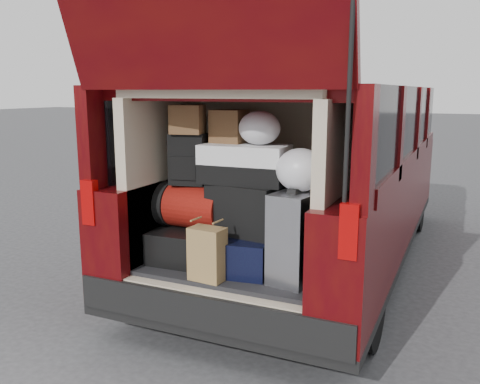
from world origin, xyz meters
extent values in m
plane|color=#363638|center=(0.00, 0.00, 0.00)|extent=(80.00, 80.00, 0.00)
cylinder|color=black|center=(-0.82, 0.40, 0.32)|extent=(0.24, 0.64, 0.64)
cylinder|color=black|center=(0.82, 0.40, 0.32)|extent=(0.24, 0.64, 0.64)
cylinder|color=black|center=(-0.82, 3.70, 0.32)|extent=(0.24, 0.64, 0.64)
cylinder|color=black|center=(0.82, 3.70, 0.32)|extent=(0.24, 0.64, 0.64)
cube|color=black|center=(0.00, 2.08, 0.26)|extent=(1.90, 4.85, 0.08)
cube|color=#44030A|center=(-0.79, 2.08, 0.70)|extent=(0.33, 4.85, 0.80)
cube|color=#44030A|center=(0.79, 2.08, 0.70)|extent=(0.33, 4.85, 0.80)
cube|color=#44030A|center=(0.00, 2.08, 1.73)|extent=(1.82, 4.46, 0.10)
cube|color=black|center=(-0.88, 1.97, 1.44)|extent=(0.12, 4.25, 0.68)
cube|color=black|center=(0.88, 1.97, 1.44)|extent=(0.12, 4.25, 0.68)
cube|color=black|center=(0.00, -0.29, 0.40)|extent=(1.86, 0.16, 0.22)
cube|color=#990505|center=(-0.86, -0.33, 1.02)|extent=(0.10, 0.06, 0.30)
cube|color=#990505|center=(0.86, -0.33, 1.02)|extent=(0.10, 0.06, 0.30)
cube|color=black|center=(0.00, 0.28, 0.52)|extent=(1.24, 1.05, 0.06)
cube|color=#C2B395|center=(-0.66, 0.28, 1.12)|extent=(0.08, 1.05, 1.15)
cube|color=#C2B395|center=(0.66, 0.28, 1.12)|extent=(0.08, 1.05, 1.15)
cube|color=#C2B395|center=(0.00, 0.83, 1.12)|extent=(1.34, 0.06, 1.15)
cube|color=#C2B395|center=(0.00, 0.28, 1.73)|extent=(1.34, 1.05, 0.06)
cylinder|color=black|center=(0.84, -0.40, 1.65)|extent=(0.02, 0.90, 0.76)
cube|color=black|center=(0.00, 0.28, 0.28)|extent=(1.24, 1.05, 0.55)
cube|color=black|center=(-0.40, 0.16, 0.66)|extent=(0.44, 0.59, 0.23)
cube|color=black|center=(0.03, 0.12, 0.67)|extent=(0.51, 0.59, 0.24)
cube|color=white|center=(0.45, 0.05, 0.84)|extent=(0.30, 0.42, 0.58)
cube|color=#A17A48|center=(-0.07, -0.17, 0.72)|extent=(0.23, 0.16, 0.34)
cube|color=maroon|center=(-0.37, 0.18, 0.93)|extent=(0.50, 0.34, 0.31)
cube|color=black|center=(0.05, 0.16, 0.96)|extent=(0.51, 0.34, 0.34)
cube|color=black|center=(-0.40, 0.17, 1.27)|extent=(0.28, 0.20, 0.36)
cube|color=white|center=(0.03, 0.19, 1.26)|extent=(0.59, 0.32, 0.26)
cube|color=brown|center=(-0.39, 0.16, 1.55)|extent=(0.25, 0.22, 0.20)
cube|color=brown|center=(-0.12, 0.26, 1.50)|extent=(0.23, 0.19, 0.23)
ellipsoid|color=white|center=(0.13, 0.21, 1.50)|extent=(0.30, 0.28, 0.22)
ellipsoid|color=white|center=(0.45, 0.09, 1.26)|extent=(0.32, 0.30, 0.27)
camera|label=1|loc=(1.39, -2.91, 1.75)|focal=38.00mm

